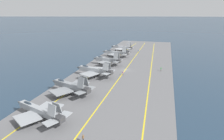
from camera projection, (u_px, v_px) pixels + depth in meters
name	position (u px, v px, depth m)	size (l,w,h in m)	color
ground_plane	(125.00, 71.00, 90.60)	(2000.00, 2000.00, 0.00)	#23384C
carrier_deck	(125.00, 70.00, 90.54)	(182.97, 41.24, 0.40)	slate
deck_stripe_foul_line	(151.00, 72.00, 87.64)	(164.67, 0.36, 0.01)	yellow
deck_stripe_centerline	(125.00, 70.00, 90.48)	(164.67, 0.36, 0.01)	yellow
deck_stripe_edge_line	(102.00, 68.00, 93.33)	(164.67, 0.36, 0.01)	yellow
parked_jet_nearest	(39.00, 110.00, 48.63)	(12.32, 17.44, 5.76)	#93999E
parked_jet_second	(70.00, 86.00, 63.79)	(14.17, 16.84, 6.81)	gray
parked_jet_third	(94.00, 70.00, 80.74)	(14.21, 17.19, 6.43)	#93999E
parked_jet_fourth	(107.00, 60.00, 97.93)	(12.10, 15.22, 6.94)	gray
parked_jet_fifth	(116.00, 53.00, 116.34)	(12.25, 16.95, 6.24)	#93999E
parked_jet_sixth	(122.00, 47.00, 131.62)	(13.02, 15.68, 6.78)	#A8AAAF
crew_brown_vest	(83.00, 138.00, 40.28)	(0.44, 0.36, 1.82)	#232328
crew_blue_vest	(139.00, 51.00, 128.23)	(0.44, 0.46, 1.72)	#4C473D
crew_purple_vest	(123.00, 73.00, 82.51)	(0.42, 0.33, 1.75)	#4C473D
crew_green_vest	(161.00, 69.00, 88.37)	(0.36, 0.44, 1.80)	#4C473D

